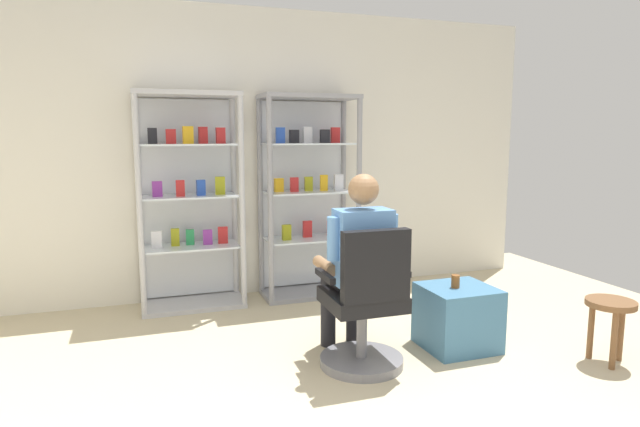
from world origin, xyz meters
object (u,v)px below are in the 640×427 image
(display_cabinet_right, at_px, (307,194))
(seated_shopkeeper, at_px, (356,258))
(display_cabinet_left, at_px, (189,199))
(wooden_stool, at_px, (610,313))
(office_chair, at_px, (365,311))
(storage_crate, at_px, (457,317))
(tea_glass, at_px, (455,281))

(display_cabinet_right, relative_size, seated_shopkeeper, 1.47)
(display_cabinet_left, xyz_separation_m, seated_shopkeeper, (0.94, -1.61, -0.25))
(display_cabinet_left, xyz_separation_m, wooden_stool, (2.53, -2.22, -0.62))
(office_chair, bearing_deg, wooden_stool, -15.72)
(office_chair, relative_size, wooden_stool, 2.19)
(storage_crate, xyz_separation_m, tea_glass, (-0.03, -0.01, 0.27))
(display_cabinet_left, xyz_separation_m, display_cabinet_right, (1.10, 0.00, 0.00))
(storage_crate, distance_m, wooden_stool, 1.00)
(display_cabinet_left, bearing_deg, wooden_stool, -41.26)
(display_cabinet_right, xyz_separation_m, wooden_stool, (1.43, -2.22, -0.62))
(display_cabinet_right, height_order, seated_shopkeeper, display_cabinet_right)
(seated_shopkeeper, xyz_separation_m, wooden_stool, (1.59, -0.61, -0.36))
(display_cabinet_left, relative_size, storage_crate, 3.84)
(display_cabinet_right, bearing_deg, wooden_stool, -57.22)
(seated_shopkeeper, height_order, storage_crate, seated_shopkeeper)
(display_cabinet_right, distance_m, storage_crate, 1.92)
(office_chair, bearing_deg, storage_crate, 8.31)
(tea_glass, distance_m, wooden_stool, 1.03)
(seated_shopkeeper, bearing_deg, office_chair, -90.86)
(display_cabinet_left, height_order, display_cabinet_right, same)
(display_cabinet_left, relative_size, wooden_stool, 4.34)
(display_cabinet_left, xyz_separation_m, tea_glass, (1.68, -1.66, -0.47))
(office_chair, bearing_deg, tea_glass, 8.15)
(seated_shopkeeper, relative_size, tea_glass, 14.04)
(storage_crate, bearing_deg, display_cabinet_right, 110.28)
(storage_crate, bearing_deg, wooden_stool, -34.58)
(wooden_stool, bearing_deg, display_cabinet_left, 138.74)
(seated_shopkeeper, bearing_deg, wooden_stool, -21.03)
(display_cabinet_left, bearing_deg, seated_shopkeeper, -59.78)
(tea_glass, relative_size, wooden_stool, 0.21)
(office_chair, relative_size, tea_glass, 10.44)
(tea_glass, bearing_deg, storage_crate, 11.93)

